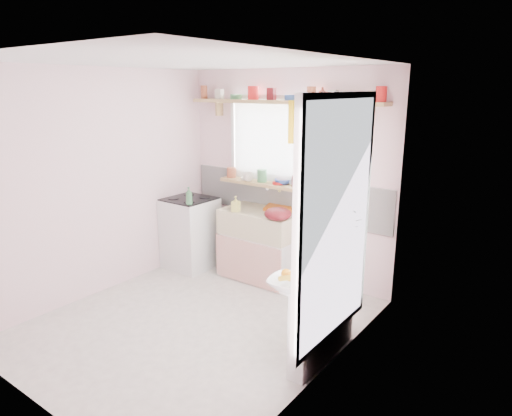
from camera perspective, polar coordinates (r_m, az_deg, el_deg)
The scene contains 19 objects.
room at distance 4.54m, azimuth 5.70°, elevation 3.21°, with size 3.20×3.20×3.20m.
sink_unit at distance 5.58m, azimuth 0.59°, elevation -4.52°, with size 0.95×0.65×1.11m.
cooker at distance 5.98m, azimuth -8.20°, elevation -3.04°, with size 0.58×0.58×0.93m.
radiator_ledge at distance 4.03m, azimuth 8.36°, elevation -13.17°, with size 0.22×0.95×0.78m.
windowsill at distance 5.53m, azimuth 1.75°, elevation 2.94°, with size 1.40×0.22×0.04m, color tan.
pine_shelf at distance 5.32m, azimuth 3.13°, elevation 13.09°, with size 2.52×0.24×0.04m, color tan.
shelf_crockery at distance 5.33m, azimuth 2.93°, elevation 13.90°, with size 2.47×0.11×0.12m.
sill_crockery at distance 5.54m, azimuth 1.33°, elevation 3.75°, with size 1.35×0.11×0.12m.
dish_tray at distance 5.53m, azimuth 3.10°, elevation 0.02°, with size 0.36×0.27×0.04m, color #CC5B12.
colander at distance 5.07m, azimuth 2.76°, elevation -0.73°, with size 0.31×0.31×0.14m, color #5E1016.
jade_plant at distance 4.15m, azimuth 10.25°, elevation -2.87°, with size 0.47×0.40×0.52m, color #315C25.
fruit_bowl at distance 3.58m, azimuth 4.27°, elevation -9.39°, with size 0.33×0.33×0.08m, color silver.
herb_pot at distance 3.49m, azimuth 5.97°, elevation -8.82°, with size 0.12×0.08×0.22m, color #346026.
soap_bottle_sink at distance 5.41m, azimuth -2.54°, elevation 0.52°, with size 0.08×0.09×0.19m, color #E1D764.
sill_cup at distance 5.63m, azimuth -0.94°, elevation 3.91°, with size 0.13×0.13×0.10m, color beige.
sill_bowl at distance 5.47m, azimuth 3.36°, elevation 3.33°, with size 0.20×0.20×0.06m, color #3250A4.
shelf_vase at distance 5.12m, azimuth 8.27°, elevation 13.92°, with size 0.14×0.14×0.14m, color #9B3D2F.
cooker_bottle at distance 5.53m, azimuth -8.38°, elevation 1.52°, with size 0.08×0.08×0.21m, color #3F7E4B.
fruit at distance 3.55m, azimuth 4.42°, elevation -8.46°, with size 0.20×0.14×0.10m.
Camera 1 is at (2.93, -2.97, 2.28)m, focal length 32.00 mm.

